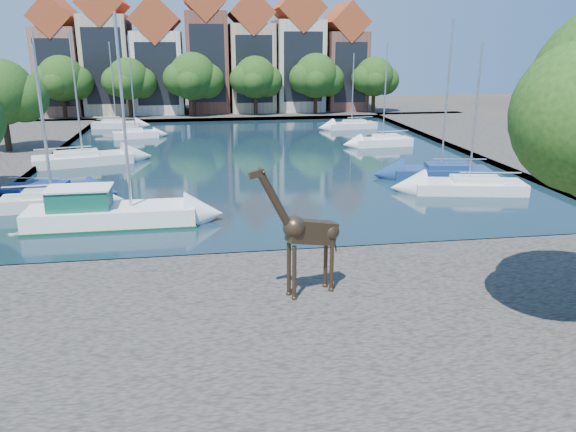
% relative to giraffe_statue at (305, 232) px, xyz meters
% --- Properties ---
extents(ground, '(160.00, 160.00, 0.00)m').
position_rel_giraffe_statue_xyz_m(ground, '(1.63, 4.84, -2.97)').
color(ground, '#38332B').
rests_on(ground, ground).
extents(water_basin, '(38.00, 50.00, 0.08)m').
position_rel_giraffe_statue_xyz_m(water_basin, '(1.63, 28.84, -2.93)').
color(water_basin, black).
rests_on(water_basin, ground).
extents(near_quay, '(50.00, 14.00, 0.50)m').
position_rel_giraffe_statue_xyz_m(near_quay, '(1.63, -2.16, -2.72)').
color(near_quay, '#524D47').
rests_on(near_quay, ground).
extents(far_quay, '(60.00, 16.00, 0.50)m').
position_rel_giraffe_statue_xyz_m(far_quay, '(1.63, 60.84, -2.72)').
color(far_quay, '#524D47').
rests_on(far_quay, ground).
extents(right_quay, '(14.00, 52.00, 0.50)m').
position_rel_giraffe_statue_xyz_m(right_quay, '(26.63, 28.84, -2.72)').
color(right_quay, '#524D47').
rests_on(right_quay, ground).
extents(townhouse_west_end, '(5.44, 9.18, 14.93)m').
position_rel_giraffe_statue_xyz_m(townhouse_west_end, '(-21.37, 60.83, 4.39)').
color(townhouse_west_end, '#92624F').
rests_on(townhouse_west_end, far_quay).
extents(townhouse_west_mid, '(5.94, 9.18, 16.79)m').
position_rel_giraffe_statue_xyz_m(townhouse_west_mid, '(-15.37, 60.83, 5.26)').
color(townhouse_west_mid, '#B9AB8E').
rests_on(townhouse_west_mid, far_quay).
extents(townhouse_west_inner, '(6.43, 9.18, 15.15)m').
position_rel_giraffe_statue_xyz_m(townhouse_west_inner, '(-8.87, 60.83, 4.37)').
color(townhouse_west_inner, silver).
rests_on(townhouse_west_inner, far_quay).
extents(townhouse_center, '(5.44, 9.18, 16.93)m').
position_rel_giraffe_statue_xyz_m(townhouse_center, '(-2.37, 60.83, 5.39)').
color(townhouse_center, brown).
rests_on(townhouse_center, far_quay).
extents(townhouse_east_inner, '(5.94, 9.18, 15.79)m').
position_rel_giraffe_statue_xyz_m(townhouse_east_inner, '(3.63, 60.83, 4.76)').
color(townhouse_east_inner, tan).
rests_on(townhouse_east_inner, far_quay).
extents(townhouse_east_mid, '(6.43, 9.18, 16.65)m').
position_rel_giraffe_statue_xyz_m(townhouse_east_mid, '(10.13, 60.83, 5.13)').
color(townhouse_east_mid, beige).
rests_on(townhouse_east_mid, far_quay).
extents(townhouse_east_end, '(5.44, 9.18, 14.43)m').
position_rel_giraffe_statue_xyz_m(townhouse_east_end, '(16.63, 60.83, 4.13)').
color(townhouse_east_end, brown).
rests_on(townhouse_east_end, far_quay).
extents(far_tree_far_west, '(7.28, 5.60, 7.68)m').
position_rel_giraffe_statue_xyz_m(far_tree_far_west, '(-20.26, 55.34, 2.21)').
color(far_tree_far_west, '#332114').
rests_on(far_tree_far_west, far_quay).
extents(far_tree_west, '(6.76, 5.20, 7.36)m').
position_rel_giraffe_statue_xyz_m(far_tree_west, '(-12.27, 55.34, 2.10)').
color(far_tree_west, '#332114').
rests_on(far_tree_west, far_quay).
extents(far_tree_mid_west, '(7.80, 6.00, 8.00)m').
position_rel_giraffe_statue_xyz_m(far_tree_mid_west, '(-4.26, 55.34, 2.32)').
color(far_tree_mid_west, '#332114').
rests_on(far_tree_mid_west, far_quay).
extents(far_tree_mid_east, '(7.02, 5.40, 7.52)m').
position_rel_giraffe_statue_xyz_m(far_tree_mid_east, '(3.73, 55.34, 2.16)').
color(far_tree_mid_east, '#332114').
rests_on(far_tree_mid_east, far_quay).
extents(far_tree_east, '(7.54, 5.80, 7.84)m').
position_rel_giraffe_statue_xyz_m(far_tree_east, '(11.74, 55.34, 2.26)').
color(far_tree_east, '#332114').
rests_on(far_tree_east, far_quay).
extents(far_tree_far_east, '(6.76, 5.20, 7.36)m').
position_rel_giraffe_statue_xyz_m(far_tree_far_east, '(19.73, 55.34, 2.10)').
color(far_tree_far_east, '#332114').
rests_on(far_tree_far_east, far_quay).
extents(side_tree_left_far, '(7.28, 5.60, 7.88)m').
position_rel_giraffe_statue_xyz_m(side_tree_left_far, '(-20.26, 32.84, 2.41)').
color(side_tree_left_far, '#332114').
rests_on(side_tree_left_far, left_quay).
extents(giraffe_statue, '(3.45, 1.46, 5.04)m').
position_rel_giraffe_statue_xyz_m(giraffe_statue, '(0.00, 0.00, 0.00)').
color(giraffe_statue, '#37291B').
rests_on(giraffe_statue, near_quay).
extents(motorsailer, '(8.94, 2.68, 11.02)m').
position_rel_giraffe_statue_xyz_m(motorsailer, '(-8.91, 11.09, -2.04)').
color(motorsailer, white).
rests_on(motorsailer, water_basin).
extents(sailboat_left_a, '(5.92, 2.50, 9.44)m').
position_rel_giraffe_statue_xyz_m(sailboat_left_a, '(-12.64, 15.10, -2.29)').
color(sailboat_left_a, silver).
rests_on(sailboat_left_a, water_basin).
extents(sailboat_left_b, '(6.33, 3.16, 10.17)m').
position_rel_giraffe_statue_xyz_m(sailboat_left_b, '(-13.37, 18.17, -2.42)').
color(sailboat_left_b, navy).
rests_on(sailboat_left_b, water_basin).
extents(sailboat_left_c, '(8.14, 4.61, 10.52)m').
position_rel_giraffe_statue_xyz_m(sailboat_left_c, '(-13.26, 28.07, -2.30)').
color(sailboat_left_c, silver).
rests_on(sailboat_left_c, water_basin).
extents(sailboat_left_d, '(4.80, 2.54, 10.27)m').
position_rel_giraffe_statue_xyz_m(sailboat_left_d, '(-10.37, 40.98, -2.32)').
color(sailboat_left_d, white).
rests_on(sailboat_left_d, water_basin).
extents(sailboat_left_e, '(5.42, 1.96, 9.63)m').
position_rel_giraffe_statue_xyz_m(sailboat_left_e, '(-13.37, 48.84, -2.35)').
color(sailboat_left_e, silver).
rests_on(sailboat_left_e, water_basin).
extents(sailboat_right_a, '(7.52, 3.85, 9.60)m').
position_rel_giraffe_statue_xyz_m(sailboat_right_a, '(13.81, 14.80, -2.35)').
color(sailboat_right_a, white).
rests_on(sailboat_right_a, water_basin).
extents(sailboat_right_b, '(7.23, 3.53, 11.08)m').
position_rel_giraffe_statue_xyz_m(sailboat_right_b, '(13.63, 18.91, -2.31)').
color(sailboat_right_b, navy).
rests_on(sailboat_right_b, water_basin).
extents(sailboat_right_c, '(5.67, 2.33, 9.51)m').
position_rel_giraffe_statue_xyz_m(sailboat_right_c, '(13.63, 32.54, -2.31)').
color(sailboat_right_c, white).
rests_on(sailboat_right_c, water_basin).
extents(sailboat_right_d, '(5.90, 2.80, 8.40)m').
position_rel_giraffe_statue_xyz_m(sailboat_right_d, '(13.63, 44.03, -2.37)').
color(sailboat_right_d, silver).
rests_on(sailboat_right_d, water_basin).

